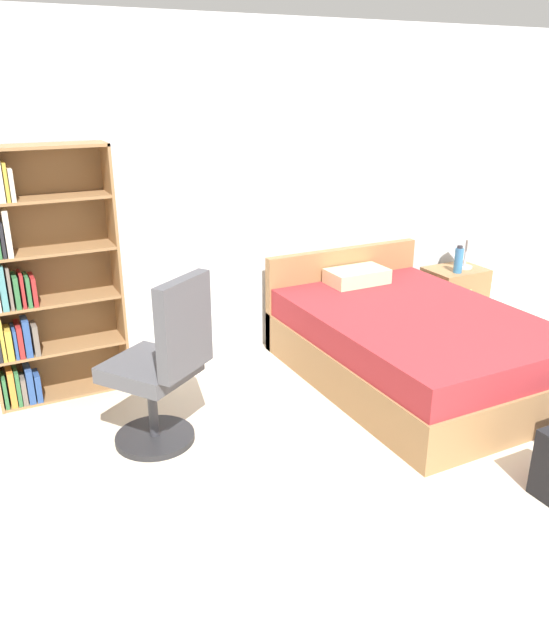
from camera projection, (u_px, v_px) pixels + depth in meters
wall_back at (279, 192)px, 5.07m from camera, size 9.00×0.06×2.60m
bookshelf at (33, 282)px, 4.24m from camera, size 0.91×0.28×1.77m
bed at (409, 343)px, 4.73m from camera, size 1.47×2.08×0.81m
office_chair at (163, 369)px, 3.75m from camera, size 0.70×0.72×1.12m
nightstand at (454, 294)px, 5.91m from camera, size 0.53×0.42×0.50m
table_lamp at (468, 230)px, 5.71m from camera, size 0.24×0.24×0.47m
water_bottle at (459, 260)px, 5.66m from camera, size 0.08×0.08×0.25m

